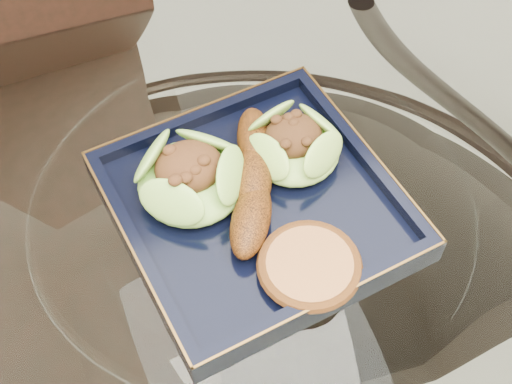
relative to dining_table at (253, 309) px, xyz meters
name	(u,v)px	position (x,y,z in m)	size (l,w,h in m)	color
dining_table	(253,309)	(0.00, 0.00, 0.00)	(1.13, 1.13, 0.77)	white
dining_chair	(64,212)	(-0.17, 0.29, -0.08)	(0.43, 0.43, 0.93)	black
navy_plate	(256,209)	(0.01, 0.02, 0.17)	(0.27, 0.27, 0.02)	black
lettuce_wrap_left	(191,179)	(-0.04, 0.06, 0.20)	(0.11, 0.11, 0.04)	#5E9E2E
lettuce_wrap_right	(294,146)	(0.07, 0.06, 0.20)	(0.10, 0.10, 0.03)	#669D2D
roasted_plantain	(253,179)	(0.02, 0.04, 0.20)	(0.18, 0.04, 0.03)	#66300A
crumb_patty	(309,267)	(0.03, -0.07, 0.19)	(0.09, 0.09, 0.02)	#AC6E39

